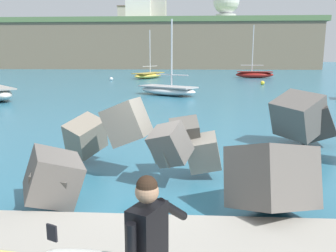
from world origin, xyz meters
TOP-DOWN VIEW (x-y plane):
  - ground_plane at (0.00, 0.00)m, footprint 400.00×400.00m
  - breakwater_jetty at (1.14, 1.39)m, footprint 33.11×7.62m
  - boat_near_centre at (10.06, 43.52)m, footprint 5.42×2.05m
  - boat_near_right at (-1.03, 20.02)m, footprint 5.31×4.44m
  - boat_mid_left at (-5.02, 41.68)m, footprint 4.60×6.45m
  - mooring_buoy_inner at (8.63, 30.87)m, footprint 0.44×0.44m
  - mooring_buoy_outer at (-9.24, 36.75)m, footprint 0.44×0.44m
  - headland_bluff at (-13.40, 92.82)m, footprint 92.00×33.51m
  - radar_dome at (11.37, 99.84)m, footprint 7.63×7.63m
  - station_building_west at (-7.53, 86.56)m, footprint 4.39×7.31m
  - station_building_central at (-16.88, 98.09)m, footprint 6.12×6.28m
  - station_building_east at (-11.98, 84.29)m, footprint 6.44×6.71m

SIDE VIEW (x-z plane):
  - ground_plane at x=0.00m, z-range 0.00..0.00m
  - mooring_buoy_inner at x=8.63m, z-range 0.00..0.44m
  - mooring_buoy_outer at x=-9.24m, z-range 0.00..0.44m
  - boat_near_right at x=-1.03m, z-range -2.49..3.33m
  - boat_mid_left at x=-5.02m, z-range -2.86..3.76m
  - boat_near_centre at x=10.06m, z-range -3.15..4.21m
  - breakwater_jetty at x=1.14m, z-range -0.29..2.36m
  - headland_bluff at x=-13.40m, z-range 0.02..12.23m
  - station_building_central at x=-16.88m, z-range 12.23..17.31m
  - station_building_east at x=-11.98m, z-range 12.23..17.93m
  - station_building_west at x=-7.53m, z-range 12.23..18.11m
  - radar_dome at x=11.37m, z-range 12.68..23.22m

